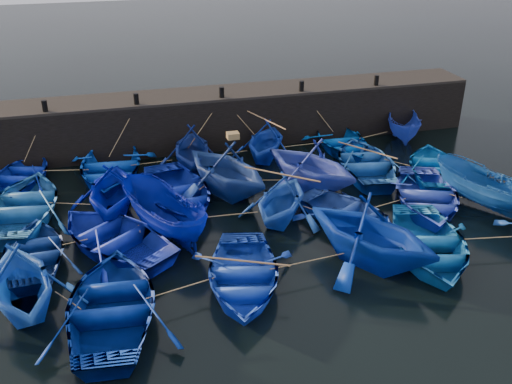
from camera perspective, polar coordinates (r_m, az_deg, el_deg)
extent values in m
plane|color=black|center=(20.17, 2.33, -5.77)|extent=(120.00, 120.00, 0.00)
cube|color=black|center=(28.84, -3.73, 7.35)|extent=(26.00, 2.50, 2.50)
cube|color=black|center=(28.42, -3.81, 9.84)|extent=(26.00, 2.50, 0.12)
cylinder|color=black|center=(27.16, -20.38, 8.07)|extent=(0.24, 0.24, 0.50)
cylinder|color=black|center=(27.03, -11.89, 9.10)|extent=(0.24, 0.24, 0.50)
cylinder|color=black|center=(27.49, -3.45, 9.93)|extent=(0.24, 0.24, 0.50)
cylinder|color=black|center=(28.51, 4.58, 10.51)|extent=(0.24, 0.24, 0.50)
cylinder|color=black|center=(30.02, 11.95, 10.87)|extent=(0.24, 0.24, 0.50)
imported|color=#071D96|center=(26.48, -22.39, 1.59)|extent=(4.41, 5.20, 0.92)
imported|color=#0535B3|center=(25.76, -14.43, 2.45)|extent=(4.60, 6.00, 1.16)
imported|color=navy|center=(25.88, -6.47, 4.39)|extent=(3.96, 4.42, 2.08)
imported|color=#1235C0|center=(26.75, 0.98, 5.19)|extent=(4.59, 4.80, 1.96)
imported|color=#003F9E|center=(28.25, 8.62, 5.00)|extent=(3.35, 4.64, 0.95)
imported|color=#263DB6|center=(30.09, 14.58, 6.41)|extent=(2.84, 4.28, 1.55)
imported|color=#195591|center=(23.55, -22.17, -1.21)|extent=(4.69, 6.02, 1.14)
imported|color=#000EA1|center=(22.52, -14.16, 0.33)|extent=(4.16, 4.66, 2.23)
imported|color=#0A1D94|center=(22.99, -7.94, -0.05)|extent=(4.49, 5.81, 1.11)
imported|color=navy|center=(23.34, -2.98, 2.47)|extent=(5.77, 6.05, 2.48)
imported|color=#293CA3|center=(23.86, 5.53, 2.85)|extent=(5.75, 5.95, 2.40)
imported|color=#174C96|center=(26.05, 10.94, 3.00)|extent=(4.51, 5.71, 1.07)
imported|color=#085FBC|center=(26.41, 17.45, 2.44)|extent=(4.96, 5.66, 0.98)
imported|color=navy|center=(20.64, -21.24, -5.54)|extent=(3.16, 4.35, 0.89)
imported|color=#0D1F99|center=(20.50, -14.01, -4.29)|extent=(6.07, 6.38, 1.08)
imported|color=#000D7F|center=(20.81, -9.27, -2.20)|extent=(3.57, 4.84, 1.76)
imported|color=blue|center=(21.38, 2.53, -0.68)|extent=(4.82, 4.94, 1.98)
imported|color=navy|center=(21.75, 9.28, -2.13)|extent=(4.82, 5.36, 0.91)
imported|color=blue|center=(23.52, 16.64, -0.40)|extent=(5.27, 6.14, 1.07)
imported|color=navy|center=(24.16, 21.78, 0.32)|extent=(3.46, 4.64, 1.69)
imported|color=blue|center=(18.08, -22.55, -8.22)|extent=(4.46, 4.90, 2.21)
imported|color=navy|center=(17.26, -14.09, -10.79)|extent=(4.41, 5.79, 1.13)
imported|color=blue|center=(18.03, -1.37, -8.29)|extent=(4.41, 5.43, 0.99)
imported|color=navy|center=(19.13, 11.44, -3.86)|extent=(6.12, 6.31, 2.54)
imported|color=#115FAD|center=(20.34, 16.89, -4.97)|extent=(4.96, 5.99, 1.08)
cube|color=olive|center=(22.87, -2.32, 5.66)|extent=(0.48, 0.39, 0.25)
cylinder|color=tan|center=(26.04, -18.47, 2.08)|extent=(1.90, 0.42, 0.04)
cylinder|color=tan|center=(25.86, -10.39, 2.90)|extent=(1.86, 0.14, 0.04)
cylinder|color=tan|center=(26.44, -2.66, 3.88)|extent=(1.73, 0.23, 0.04)
cylinder|color=tan|center=(27.51, 4.89, 4.76)|extent=(2.12, 0.12, 0.04)
cylinder|color=tan|center=(29.16, 11.68, 5.60)|extent=(1.77, 0.55, 0.04)
cylinder|color=tan|center=(23.11, -18.15, -1.10)|extent=(1.56, 0.59, 0.04)
cylinder|color=tan|center=(22.85, -10.95, -0.50)|extent=(0.66, 0.18, 0.04)
cylinder|color=tan|center=(23.29, -5.41, 0.45)|extent=(0.36, 0.42, 0.04)
cylinder|color=tan|center=(23.82, 1.30, 1.20)|extent=(1.72, 0.48, 0.04)
cylinder|color=tan|center=(25.06, 8.31, 2.27)|extent=(1.21, 1.00, 0.04)
cylinder|color=tan|center=(26.17, 14.23, 2.80)|extent=(1.00, 1.20, 0.04)
cylinder|color=tan|center=(20.50, -17.65, -4.79)|extent=(0.83, 0.19, 0.04)
cylinder|color=tan|center=(20.71, -11.58, -3.62)|extent=(0.05, 0.51, 0.04)
cylinder|color=tan|center=(21.17, -3.26, -2.35)|extent=(2.61, 0.17, 0.04)
cylinder|color=tan|center=(21.61, 5.91, -1.82)|extent=(0.66, 0.84, 0.04)
cylinder|color=tan|center=(22.56, 13.12, -1.11)|extent=(1.66, 0.43, 0.04)
cylinder|color=tan|center=(23.88, 19.19, -0.34)|extent=(0.40, 0.54, 0.04)
cylinder|color=tan|center=(17.78, -18.30, -10.24)|extent=(0.78, 1.07, 0.04)
cylinder|color=tan|center=(17.52, -7.57, -9.52)|extent=(2.17, 0.56, 0.04)
cylinder|color=tan|center=(18.63, 5.21, -6.91)|extent=(2.63, 0.29, 0.04)
cylinder|color=tan|center=(19.89, 14.13, -5.31)|extent=(0.35, 0.19, 0.04)
cylinder|color=tan|center=(21.45, 22.77, -4.22)|extent=(3.03, 0.51, 0.04)
cylinder|color=tan|center=(27.31, -21.26, 5.14)|extent=(1.26, 0.55, 2.09)
cylinder|color=tan|center=(26.91, -13.17, 5.98)|extent=(1.56, 0.93, 2.09)
cylinder|color=tan|center=(27.28, -5.10, 6.89)|extent=(1.90, 0.82, 2.10)
cylinder|color=tan|center=(27.70, -1.52, 7.30)|extent=(1.70, 0.63, 2.09)
cylinder|color=tan|center=(28.84, 6.20, 7.96)|extent=(1.61, 0.55, 2.09)
cylinder|color=tan|center=(30.56, 12.76, 8.55)|extent=(1.17, 0.04, 2.09)
cylinder|color=#99724C|center=(26.39, 0.99, 7.22)|extent=(1.08, 2.84, 0.06)
cylinder|color=#99724C|center=(25.83, 11.05, 4.14)|extent=(1.77, 2.49, 0.06)
cylinder|color=#99724C|center=(20.93, 2.58, 1.79)|extent=(2.34, 1.97, 0.06)
cylinder|color=#99724C|center=(17.73, -1.39, -6.90)|extent=(2.74, 1.32, 0.06)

